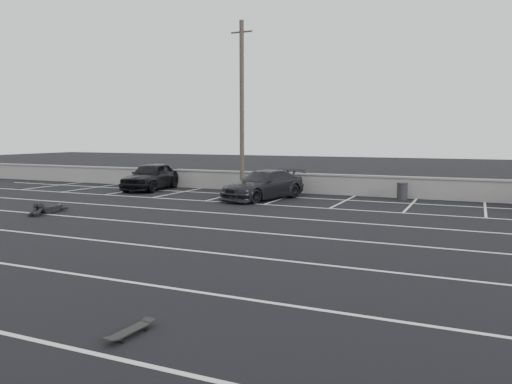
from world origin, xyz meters
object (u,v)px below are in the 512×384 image
at_px(car_left, 151,176).
at_px(utility_pole, 242,106).
at_px(car_right, 263,185).
at_px(person, 52,206).
at_px(skateboard, 130,331).
at_px(trash_bin, 402,191).

bearing_deg(car_left, utility_pole, 5.64).
height_order(car_right, person, car_right).
xyz_separation_m(person, skateboard, (10.78, -8.82, -0.17)).
bearing_deg(trash_bin, car_left, -175.16).
height_order(trash_bin, skateboard, trash_bin).
xyz_separation_m(utility_pole, skateboard, (6.93, -18.47, -4.53)).
bearing_deg(car_left, trash_bin, -2.74).
distance_m(utility_pole, person, 11.26).
relative_size(trash_bin, skateboard, 1.03).
xyz_separation_m(car_left, skateboard, (12.04, -17.27, -0.70)).
xyz_separation_m(car_right, person, (-6.15, -7.17, -0.45)).
bearing_deg(car_right, person, -112.93).
height_order(utility_pole, skateboard, utility_pole).
distance_m(trash_bin, skateboard, 18.49).
xyz_separation_m(car_left, utility_pole, (5.11, 1.20, 3.83)).
bearing_deg(car_left, skateboard, -62.70).
distance_m(car_right, skateboard, 16.66).
bearing_deg(car_right, utility_pole, 150.67).
bearing_deg(person, trash_bin, 23.71).
relative_size(car_right, trash_bin, 5.80).
bearing_deg(skateboard, car_left, 129.23).
bearing_deg(skateboard, utility_pole, 114.91).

